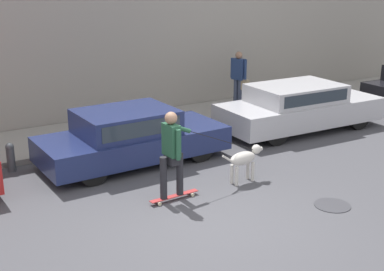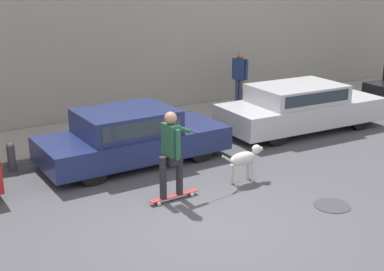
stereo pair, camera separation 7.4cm
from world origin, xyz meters
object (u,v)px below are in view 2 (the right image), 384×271
(dog, at_px, (244,159))
(fire_hydrant, at_px, (11,156))
(skateboarder, at_px, (172,150))
(parked_car_1, at_px, (132,137))
(pedestrian_with_bag, at_px, (240,77))
(parked_car_2, at_px, (300,107))

(dog, xyz_separation_m, fire_hydrant, (-3.86, 3.05, -0.15))
(skateboarder, relative_size, fire_hydrant, 3.90)
(parked_car_1, xyz_separation_m, pedestrian_with_bag, (4.68, 2.40, 0.47))
(parked_car_1, xyz_separation_m, parked_car_2, (4.90, 0.00, 0.03))
(dog, bearing_deg, skateboarder, 176.50)
(parked_car_1, bearing_deg, dog, -57.90)
(parked_car_1, xyz_separation_m, dog, (1.45, -2.20, -0.10))
(parked_car_1, relative_size, pedestrian_with_bag, 2.48)
(parked_car_2, distance_m, dog, 4.10)
(pedestrian_with_bag, bearing_deg, skateboarder, 25.20)
(parked_car_1, relative_size, skateboarder, 1.68)
(parked_car_1, relative_size, fire_hydrant, 6.56)
(parked_car_1, distance_m, skateboarder, 2.30)
(pedestrian_with_bag, bearing_deg, dog, 36.72)
(parked_car_1, height_order, pedestrian_with_bag, pedestrian_with_bag)
(dog, relative_size, fire_hydrant, 1.63)
(dog, height_order, fire_hydrant, dog)
(parked_car_1, height_order, fire_hydrant, parked_car_1)
(skateboarder, xyz_separation_m, pedestrian_with_bag, (4.92, 4.65, 0.07))
(pedestrian_with_bag, distance_m, fire_hydrant, 7.30)
(dog, distance_m, fire_hydrant, 4.93)
(parked_car_2, relative_size, pedestrian_with_bag, 2.70)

